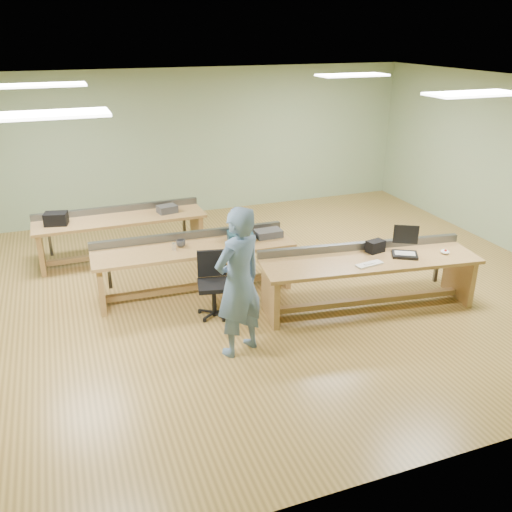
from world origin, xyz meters
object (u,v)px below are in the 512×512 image
Objects in this scene: workbench_front at (368,270)px; parts_bin_teal at (240,236)px; drinks_can at (174,247)px; workbench_back at (121,228)px; workbench_mid at (194,258)px; mug at (181,243)px; camera_bag at (375,246)px; person at (238,283)px; task_chair at (214,293)px; laptop_base at (405,255)px; parts_bin_grey at (268,233)px.

parts_bin_teal is at bearing 146.82° from workbench_front.
workbench_front reaches higher than drinks_can.
workbench_front is at bearing -45.25° from workbench_back.
workbench_mid is 21.89× the size of mug.
drinks_can is (-2.70, 1.07, -0.03)m from camera_bag.
person reaches higher than task_chair.
parts_bin_teal reaches higher than workbench_mid.
laptop_base is at bearing -34.76° from parts_bin_teal.
camera_bag is 1.85× the size of mug.
camera_bag is (3.24, -2.85, 0.28)m from workbench_back.
camera_bag reaches higher than workbench_mid.
laptop_base is 2.42m from parts_bin_teal.
person is 5.40× the size of laptop_base.
task_chair is 2.24× the size of parts_bin_grey.
parts_bin_teal is at bearing 175.05° from laptop_base.
workbench_back is 3.66m from person.
laptop_base is 3.30m from drinks_can.
parts_bin_teal reaches higher than workbench_front.
person is 7.47× the size of camera_bag.
workbench_front and workbench_mid have the same top height.
workbench_back is 7.06× the size of parts_bin_grey.
workbench_mid is at bearing 106.84° from task_chair.
workbench_mid is 1.58× the size of person.
camera_bag reaches higher than workbench_front.
workbench_front reaches higher than mug.
workbench_mid is 3.30× the size of task_chair.
camera_bag is (0.20, 0.17, 0.27)m from workbench_front.
drinks_can is at bearing -73.38° from workbench_back.
drinks_can is (-3.01, 1.35, 0.03)m from laptop_base.
task_chair is at bearing -70.21° from workbench_back.
camera_bag is 2.34× the size of drinks_can.
workbench_front is 2.80m from drinks_can.
workbench_mid is 3.06m from laptop_base.
mug is at bearing 37.32° from drinks_can.
workbench_back is 4.33m from camera_bag.
parts_bin_teal is at bearing 1.54° from drinks_can.
camera_bag is at bearing -21.66° from drinks_can.
parts_bin_teal is at bearing -1.05° from workbench_mid.
camera_bag is at bearing -42.11° from parts_bin_grey.
parts_bin_grey is (1.11, 0.74, 0.47)m from task_chair.
workbench_mid is at bearing -9.74° from mug.
laptop_base is (3.56, -3.13, 0.21)m from workbench_back.
parts_bin_grey is (2.03, -1.75, 0.25)m from workbench_back.
person is 1.87m from parts_bin_teal.
parts_bin_teal is 0.46m from parts_bin_grey.
task_chair reaches higher than mug.
workbench_front is at bearing -40.67° from parts_bin_teal.
workbench_front is 1.06× the size of workbench_mid.
task_chair is at bearing -72.79° from mug.
camera_bag is at bearing 48.65° from workbench_front.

